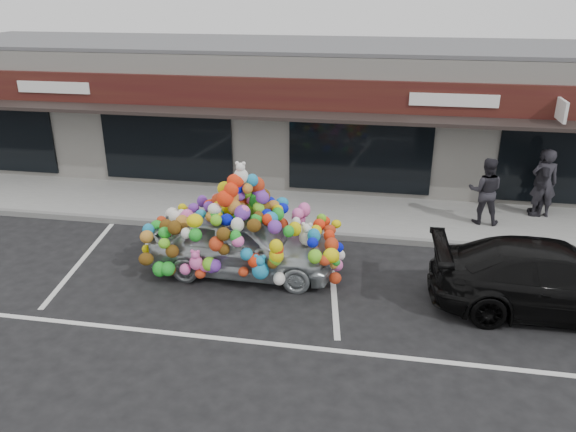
% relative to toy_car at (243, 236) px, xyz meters
% --- Properties ---
extents(ground, '(90.00, 90.00, 0.00)m').
position_rel_toy_car_xyz_m(ground, '(-0.75, -0.36, -0.88)').
color(ground, black).
rests_on(ground, ground).
extents(shop_building, '(24.00, 7.20, 4.31)m').
position_rel_toy_car_xyz_m(shop_building, '(-0.75, 8.08, 1.28)').
color(shop_building, silver).
rests_on(shop_building, ground).
extents(sidewalk, '(26.00, 3.00, 0.15)m').
position_rel_toy_car_xyz_m(sidewalk, '(-0.75, 3.64, -0.80)').
color(sidewalk, gray).
rests_on(sidewalk, ground).
extents(kerb, '(26.00, 0.18, 0.16)m').
position_rel_toy_car_xyz_m(kerb, '(-0.75, 2.14, -0.80)').
color(kerb, slate).
rests_on(kerb, ground).
extents(parking_stripe_left, '(0.73, 4.37, 0.01)m').
position_rel_toy_car_xyz_m(parking_stripe_left, '(-3.95, -0.16, -0.87)').
color(parking_stripe_left, silver).
rests_on(parking_stripe_left, ground).
extents(parking_stripe_mid, '(0.73, 4.37, 0.01)m').
position_rel_toy_car_xyz_m(parking_stripe_mid, '(2.05, -0.16, -0.87)').
color(parking_stripe_mid, silver).
rests_on(parking_stripe_mid, ground).
extents(lane_line, '(14.00, 0.12, 0.01)m').
position_rel_toy_car_xyz_m(lane_line, '(1.25, -2.66, -0.87)').
color(lane_line, silver).
rests_on(lane_line, ground).
extents(toy_car, '(3.03, 4.48, 2.59)m').
position_rel_toy_car_xyz_m(toy_car, '(0.00, 0.00, 0.00)').
color(toy_car, '#AFB7BB').
rests_on(toy_car, ground).
extents(black_sedan, '(2.12, 4.88, 1.40)m').
position_rel_toy_car_xyz_m(black_sedan, '(6.45, -0.55, -0.18)').
color(black_sedan, black).
rests_on(black_sedan, ground).
extents(pedestrian_a, '(0.71, 0.49, 1.90)m').
position_rel_toy_car_xyz_m(pedestrian_a, '(7.29, 4.35, 0.22)').
color(pedestrian_a, black).
rests_on(pedestrian_a, sidewalk).
extents(pedestrian_b, '(0.94, 0.77, 1.80)m').
position_rel_toy_car_xyz_m(pedestrian_b, '(5.66, 3.57, 0.17)').
color(pedestrian_b, black).
rests_on(pedestrian_b, sidewalk).
extents(pedestrian_c, '(1.13, 0.54, 1.88)m').
position_rel_toy_car_xyz_m(pedestrian_c, '(7.24, 4.44, 0.21)').
color(pedestrian_c, '#242227').
rests_on(pedestrian_c, sidewalk).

